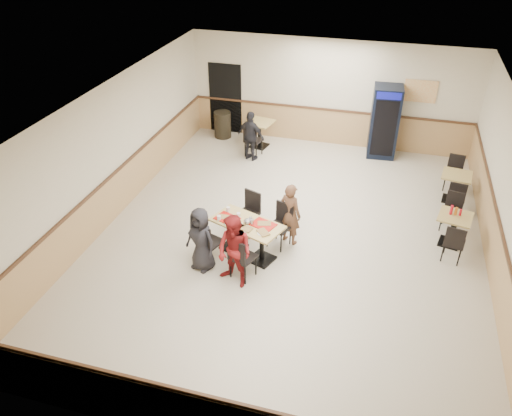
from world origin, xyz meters
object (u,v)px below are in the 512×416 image
(diner_man_opposite, at_px, (290,214))
(side_table_far, at_px, (455,183))
(diner_woman_left, at_px, (201,239))
(side_table_near, at_px, (453,225))
(lone_diner, at_px, (251,136))
(pepsi_cooler, at_px, (384,122))
(diner_woman_right, at_px, (234,252))
(main_table, at_px, (247,233))
(trash_bin, at_px, (223,125))
(back_table, at_px, (259,130))

(diner_man_opposite, distance_m, side_table_far, 4.33)
(diner_woman_left, xyz_separation_m, side_table_near, (4.72, 2.13, -0.21))
(lone_diner, xyz_separation_m, pepsi_cooler, (3.42, 1.26, 0.29))
(diner_woman_left, height_order, pepsi_cooler, pepsi_cooler)
(side_table_near, xyz_separation_m, pepsi_cooler, (-1.70, 3.91, 0.53))
(diner_woman_right, bearing_deg, diner_man_opposite, 90.38)
(diner_man_opposite, relative_size, side_table_near, 1.79)
(main_table, height_order, diner_woman_right, diner_woman_right)
(pepsi_cooler, bearing_deg, diner_woman_left, -120.99)
(lone_diner, height_order, side_table_near, lone_diner)
(side_table_near, relative_size, trash_bin, 0.98)
(side_table_near, height_order, back_table, back_table)
(side_table_near, height_order, side_table_far, side_table_far)
(side_table_far, xyz_separation_m, trash_bin, (-6.49, 2.01, -0.08))
(diner_woman_left, bearing_deg, main_table, 62.99)
(main_table, bearing_deg, side_table_far, 59.12)
(main_table, distance_m, trash_bin, 5.84)
(diner_woman_left, bearing_deg, diner_man_opposite, 62.99)
(main_table, height_order, pepsi_cooler, pepsi_cooler)
(trash_bin, bearing_deg, back_table, -15.77)
(lone_diner, relative_size, pepsi_cooler, 0.70)
(diner_woman_left, height_order, lone_diner, lone_diner)
(pepsi_cooler, bearing_deg, lone_diner, -164.12)
(lone_diner, relative_size, side_table_near, 1.80)
(diner_man_opposite, height_order, side_table_far, diner_man_opposite)
(diner_woman_left, distance_m, side_table_far, 6.28)
(main_table, bearing_deg, back_table, 122.84)
(diner_man_opposite, bearing_deg, side_table_far, -117.83)
(diner_woman_right, distance_m, side_table_far, 5.92)
(diner_man_opposite, xyz_separation_m, side_table_near, (3.27, 0.83, -0.23))
(diner_man_opposite, bearing_deg, main_table, 65.83)
(trash_bin, bearing_deg, diner_woman_left, -74.79)
(side_table_far, bearing_deg, lone_diner, 171.39)
(back_table, height_order, pepsi_cooler, pepsi_cooler)
(diner_woman_left, relative_size, diner_man_opposite, 0.97)
(lone_diner, bearing_deg, trash_bin, -27.15)
(pepsi_cooler, bearing_deg, diner_woman_right, -114.08)
(pepsi_cooler, relative_size, trash_bin, 2.52)
(main_table, distance_m, diner_man_opposite, 0.99)
(pepsi_cooler, bearing_deg, diner_man_opposite, -112.74)
(side_table_near, xyz_separation_m, side_table_far, (0.13, 1.85, 0.01))
(diner_man_opposite, height_order, trash_bin, diner_man_opposite)
(side_table_near, bearing_deg, back_table, 145.51)
(trash_bin, bearing_deg, main_table, -66.19)
(main_table, xyz_separation_m, back_table, (-1.12, 4.99, 0.00))
(lone_diner, relative_size, side_table_far, 1.86)
(diner_woman_right, bearing_deg, pepsi_cooler, 94.26)
(diner_woman_left, bearing_deg, back_table, 115.06)
(diner_woman_left, distance_m, side_table_near, 5.19)
(diner_woman_left, distance_m, pepsi_cooler, 6.76)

